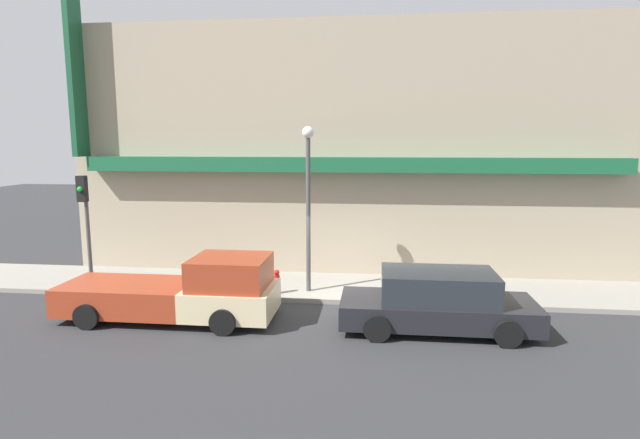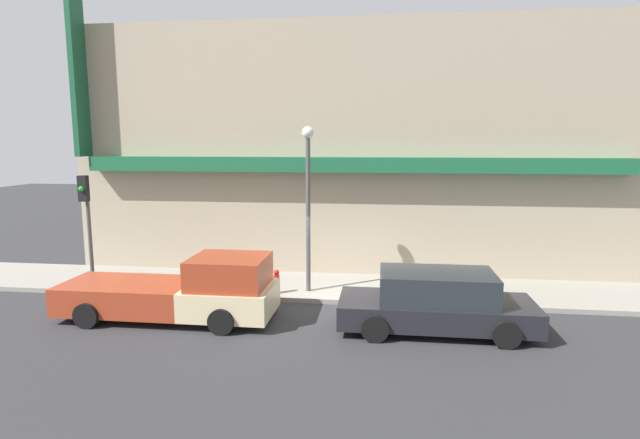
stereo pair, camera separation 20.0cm
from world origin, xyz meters
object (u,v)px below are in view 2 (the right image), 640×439
at_px(pickup_truck, 183,291).
at_px(traffic_light, 87,211).
at_px(parked_car, 436,302).
at_px(fire_hydrant, 277,282).
at_px(street_lamp, 308,189).

height_order(pickup_truck, traffic_light, traffic_light).
bearing_deg(pickup_truck, traffic_light, 153.77).
xyz_separation_m(parked_car, traffic_light, (-10.56, 1.99, 1.87)).
height_order(parked_car, fire_hydrant, parked_car).
bearing_deg(parked_car, fire_hydrant, 153.63).
distance_m(pickup_truck, street_lamp, 4.72).
relative_size(pickup_truck, fire_hydrant, 7.72).
distance_m(parked_car, traffic_light, 10.90).
bearing_deg(fire_hydrant, traffic_light, -178.60).
relative_size(pickup_truck, parked_car, 1.18).
xyz_separation_m(fire_hydrant, traffic_light, (-5.99, -0.15, 2.10)).
relative_size(parked_car, fire_hydrant, 6.53).
xyz_separation_m(pickup_truck, traffic_light, (-3.87, 1.99, 1.85)).
xyz_separation_m(parked_car, fire_hydrant, (-4.57, 2.13, -0.23)).
distance_m(fire_hydrant, traffic_light, 6.35).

